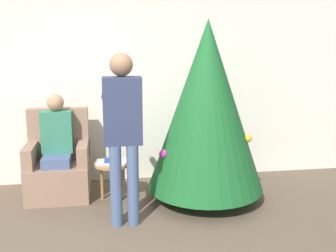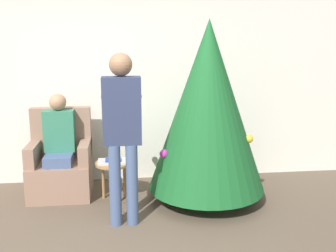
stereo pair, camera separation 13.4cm
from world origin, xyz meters
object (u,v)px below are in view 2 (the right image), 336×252
(person_seated, at_px, (59,141))
(person_standing, at_px, (122,124))
(christmas_tree, at_px, (208,106))
(armchair, at_px, (61,165))
(side_stool, at_px, (113,168))

(person_seated, height_order, person_standing, person_standing)
(christmas_tree, xyz_separation_m, armchair, (-1.72, 0.39, -0.76))
(christmas_tree, distance_m, armchair, 1.92)
(christmas_tree, relative_size, person_seated, 1.69)
(christmas_tree, distance_m, person_seated, 1.81)
(armchair, distance_m, person_seated, 0.31)
(armchair, bearing_deg, side_stool, -23.80)
(side_stool, bearing_deg, person_seated, 158.59)
(christmas_tree, xyz_separation_m, side_stool, (-1.08, 0.11, -0.73))
(christmas_tree, bearing_deg, person_seated, 168.23)
(armchair, bearing_deg, person_standing, -48.63)
(christmas_tree, distance_m, side_stool, 1.31)
(person_standing, bearing_deg, side_stool, 101.33)
(armchair, bearing_deg, christmas_tree, -12.77)
(person_seated, bearing_deg, armchair, 90.00)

